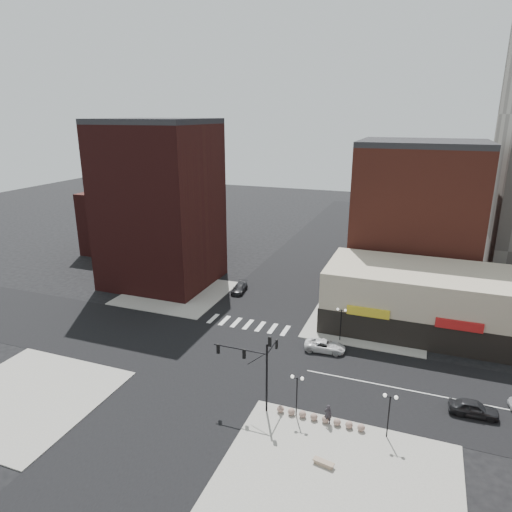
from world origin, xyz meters
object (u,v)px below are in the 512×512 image
(white_suv, at_px, (325,346))
(stone_bench, at_px, (324,463))
(pedestrian, at_px, (328,414))
(street_lamp_se_b, at_px, (390,405))
(dark_sedan_north, at_px, (239,288))
(street_lamp_se_a, at_px, (297,386))
(street_lamp_ne, at_px, (341,316))
(traffic_signal, at_px, (258,360))
(dark_sedan_east, at_px, (474,408))

(white_suv, relative_size, stone_bench, 2.71)
(pedestrian, xyz_separation_m, stone_bench, (0.79, -5.17, -0.73))
(street_lamp_se_b, bearing_deg, dark_sedan_north, 132.97)
(street_lamp_se_a, relative_size, street_lamp_ne, 1.00)
(street_lamp_se_a, bearing_deg, dark_sedan_north, 122.13)
(white_suv, height_order, stone_bench, white_suv)
(street_lamp_ne, bearing_deg, dark_sedan_north, 149.46)
(traffic_signal, xyz_separation_m, dark_sedan_east, (18.91, 5.82, -4.23))
(traffic_signal, relative_size, stone_bench, 4.46)
(dark_sedan_east, xyz_separation_m, pedestrian, (-12.25, -5.99, 0.33))
(dark_sedan_north, bearing_deg, traffic_signal, -70.52)
(stone_bench, bearing_deg, traffic_signal, 155.28)
(pedestrian, relative_size, stone_bench, 1.08)
(dark_sedan_north, relative_size, stone_bench, 2.55)
(dark_sedan_north, distance_m, pedestrian, 32.76)
(white_suv, bearing_deg, dark_sedan_east, -119.79)
(dark_sedan_east, bearing_deg, street_lamp_se_a, 109.52)
(street_lamp_se_b, distance_m, street_lamp_ne, 17.46)
(dark_sedan_east, bearing_deg, street_lamp_ne, 52.66)
(traffic_signal, bearing_deg, street_lamp_se_a, -2.57)
(street_lamp_se_b, height_order, dark_sedan_east, street_lamp_se_b)
(street_lamp_se_a, relative_size, dark_sedan_north, 0.93)
(white_suv, relative_size, dark_sedan_east, 1.10)
(street_lamp_se_b, bearing_deg, street_lamp_se_a, 180.00)
(street_lamp_ne, height_order, stone_bench, street_lamp_ne)
(street_lamp_ne, height_order, white_suv, street_lamp_ne)
(white_suv, relative_size, dark_sedan_north, 1.06)
(dark_sedan_north, bearing_deg, pedestrian, -60.13)
(dark_sedan_east, height_order, stone_bench, dark_sedan_east)
(dark_sedan_east, bearing_deg, stone_bench, 132.19)
(white_suv, distance_m, dark_sedan_east, 16.80)
(street_lamp_se_a, xyz_separation_m, dark_sedan_east, (15.14, 5.99, -2.56))
(street_lamp_se_a, distance_m, dark_sedan_north, 31.24)
(traffic_signal, distance_m, street_lamp_ne, 16.62)
(white_suv, distance_m, dark_sedan_north, 21.21)
(dark_sedan_east, height_order, dark_sedan_north, dark_sedan_east)
(white_suv, xyz_separation_m, pedestrian, (3.07, -12.90, 0.40))
(white_suv, bearing_deg, street_lamp_ne, -26.24)
(street_lamp_se_a, xyz_separation_m, pedestrian, (2.90, 0.00, -2.23))
(street_lamp_se_b, height_order, dark_sedan_north, street_lamp_se_b)
(traffic_signal, bearing_deg, pedestrian, -1.45)
(traffic_signal, distance_m, street_lamp_se_b, 11.88)
(traffic_signal, relative_size, street_lamp_se_a, 1.87)
(traffic_signal, height_order, street_lamp_se_b, traffic_signal)
(traffic_signal, distance_m, pedestrian, 7.72)
(street_lamp_se_b, height_order, white_suv, street_lamp_se_b)
(white_suv, xyz_separation_m, dark_sedan_east, (15.32, -6.91, 0.07))
(street_lamp_se_b, bearing_deg, traffic_signal, 179.18)
(traffic_signal, xyz_separation_m, white_suv, (3.59, 12.73, -4.30))
(street_lamp_se_b, distance_m, white_suv, 15.49)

